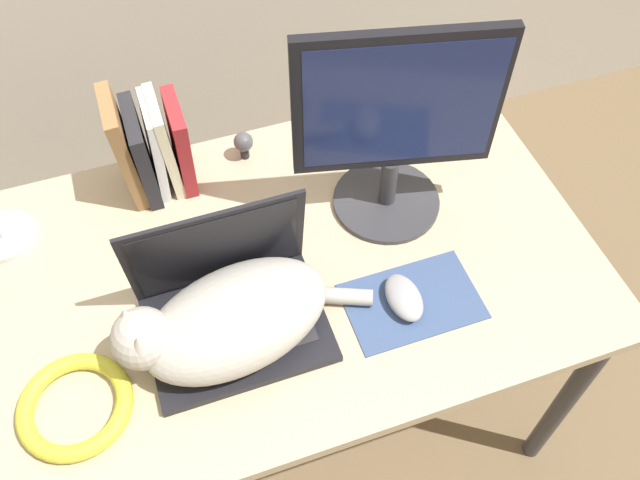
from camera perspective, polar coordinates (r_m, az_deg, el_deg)
The scene contains 9 objects.
desk at distance 1.42m, azimuth -2.77°, elevation -3.58°, with size 1.23×0.77×0.71m.
laptop at distance 1.26m, azimuth -7.47°, elevation -5.45°, with size 0.33×0.25×0.26m.
cat at distance 1.22m, azimuth -7.82°, elevation -6.77°, with size 0.48×0.27×0.16m.
external_monitor at distance 1.30m, azimuth 6.38°, elevation 9.52°, with size 0.39×0.23×0.44m.
mousepad at distance 1.32m, azimuth 7.76°, elevation -5.14°, with size 0.26×0.17×0.00m.
computer_mouse at distance 1.30m, azimuth 7.09°, elevation -4.84°, with size 0.07×0.11×0.04m.
book_row at distance 1.46m, azimuth -14.06°, elevation 7.60°, with size 0.15×0.16×0.24m.
cable_coil at distance 1.27m, azimuth -19.93°, elevation -13.00°, with size 0.20×0.20×0.03m.
webcam at distance 1.52m, azimuth -6.42°, elevation 8.13°, with size 0.04×0.04×0.07m.
Camera 1 is at (-0.19, -0.37, 1.83)m, focal length 38.00 mm.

